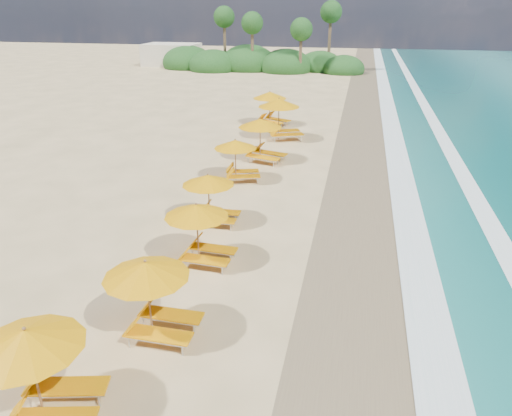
{
  "coord_description": "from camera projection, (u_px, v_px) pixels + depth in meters",
  "views": [
    {
      "loc": [
        3.23,
        -14.88,
        7.78
      ],
      "look_at": [
        0.0,
        0.0,
        1.2
      ],
      "focal_mm": 33.36,
      "sensor_mm": 36.0,
      "label": 1
    }
  ],
  "objects": [
    {
      "name": "station_5",
      "position": [
        213.0,
        196.0,
        17.86
      ],
      "size": [
        2.16,
        2.0,
        1.99
      ],
      "rotation": [
        0.0,
        0.0,
        0.02
      ],
      "color": "olive",
      "rests_on": "ground"
    },
    {
      "name": "station_3",
      "position": [
        155.0,
        294.0,
        11.67
      ],
      "size": [
        2.32,
        2.13,
        2.16
      ],
      "rotation": [
        0.0,
        0.0,
        -0.01
      ],
      "color": "olive",
      "rests_on": "ground"
    },
    {
      "name": "station_4",
      "position": [
        202.0,
        230.0,
        15.07
      ],
      "size": [
        2.31,
        2.15,
        2.07
      ],
      "rotation": [
        0.0,
        0.0,
        -0.06
      ],
      "color": "olive",
      "rests_on": "ground"
    },
    {
      "name": "wet_sand",
      "position": [
        370.0,
        250.0,
        16.28
      ],
      "size": [
        4.0,
        160.0,
        0.01
      ],
      "primitive_type": "cube",
      "color": "olive",
      "rests_on": "ground"
    },
    {
      "name": "station_8",
      "position": [
        282.0,
        116.0,
        28.96
      ],
      "size": [
        3.35,
        3.31,
        2.58
      ],
      "rotation": [
        0.0,
        0.0,
        0.39
      ],
      "color": "olive",
      "rests_on": "ground"
    },
    {
      "name": "beach_building",
      "position": [
        172.0,
        55.0,
        63.85
      ],
      "size": [
        7.0,
        5.0,
        2.8
      ],
      "primitive_type": "cube",
      "color": "beige",
      "rests_on": "ground"
    },
    {
      "name": "station_9",
      "position": [
        272.0,
        106.0,
        32.34
      ],
      "size": [
        3.08,
        3.07,
        2.34
      ],
      "rotation": [
        0.0,
        0.0,
        -0.45
      ],
      "color": "olive",
      "rests_on": "ground"
    },
    {
      "name": "ground",
      "position": [
        256.0,
        239.0,
        17.06
      ],
      "size": [
        160.0,
        160.0,
        0.0
      ],
      "primitive_type": "plane",
      "color": "#D6B77D",
      "rests_on": "ground"
    },
    {
      "name": "station_2",
      "position": [
        42.0,
        367.0,
        9.28
      ],
      "size": [
        2.71,
        2.62,
        2.21
      ],
      "rotation": [
        0.0,
        0.0,
        0.24
      ],
      "color": "olive",
      "rests_on": "ground"
    },
    {
      "name": "station_6",
      "position": [
        239.0,
        157.0,
        22.25
      ],
      "size": [
        2.56,
        2.49,
        2.03
      ],
      "rotation": [
        0.0,
        0.0,
        0.3
      ],
      "color": "olive",
      "rests_on": "ground"
    },
    {
      "name": "station_7",
      "position": [
        263.0,
        137.0,
        24.92
      ],
      "size": [
        2.92,
        2.83,
        2.33
      ],
      "rotation": [
        0.0,
        0.0,
        -0.28
      ],
      "color": "olive",
      "rests_on": "ground"
    },
    {
      "name": "treeline",
      "position": [
        255.0,
        62.0,
        59.43
      ],
      "size": [
        25.8,
        8.8,
        9.74
      ],
      "color": "#163D14",
      "rests_on": "ground"
    },
    {
      "name": "surf_foam",
      "position": [
        453.0,
        257.0,
        15.75
      ],
      "size": [
        4.0,
        160.0,
        0.01
      ],
      "color": "white",
      "rests_on": "ground"
    }
  ]
}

